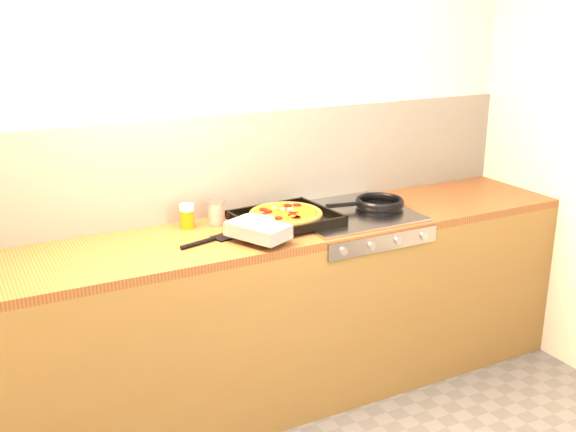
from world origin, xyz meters
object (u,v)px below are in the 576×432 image
frying_pan (379,204)px  tomato_can (216,213)px  pizza_on_tray (277,219)px  juice_glass (187,216)px

frying_pan → tomato_can: bearing=167.8°
pizza_on_tray → frying_pan: size_ratio=1.40×
frying_pan → juice_glass: juice_glass is taller
frying_pan → tomato_can: tomato_can is taller
frying_pan → juice_glass: bearing=168.9°
pizza_on_tray → juice_glass: (-0.37, 0.20, 0.01)m
frying_pan → tomato_can: (-0.81, 0.18, 0.02)m
pizza_on_tray → juice_glass: size_ratio=5.23×
frying_pan → juice_glass: size_ratio=3.75×
pizza_on_tray → tomato_can: size_ratio=5.27×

